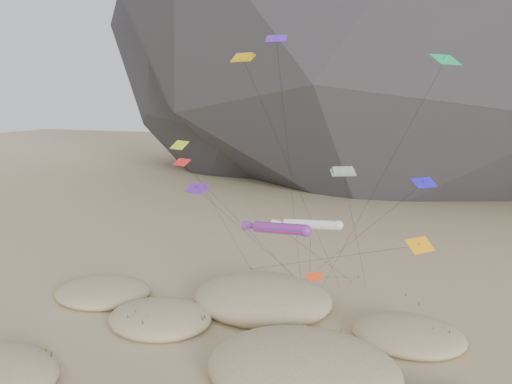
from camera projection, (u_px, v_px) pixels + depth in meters
ground at (238, 384)px, 40.46m from camera, size 500.00×500.00×0.00m
dunes at (242, 351)px, 44.29m from camera, size 50.32×37.34×3.98m
dune_grass at (237, 351)px, 44.16m from camera, size 40.34×30.74×1.56m
kite_stakes at (319, 284)px, 61.75m from camera, size 23.99×7.78×0.30m
rainbow_tube_kite at (278, 228)px, 45.63m from camera, size 8.36×19.14×11.96m
white_tube_kite at (308, 224)px, 48.73m from camera, size 7.38×10.61×11.42m
orange_parafoil at (244, 61)px, 50.34m from camera, size 10.29×10.46×27.33m
multi_parafoil at (343, 173)px, 47.82m from camera, size 2.55×13.06×16.38m
delta_kites at (303, 162)px, 46.56m from camera, size 28.34×22.81×28.52m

